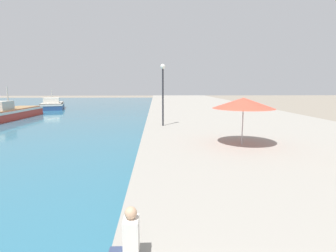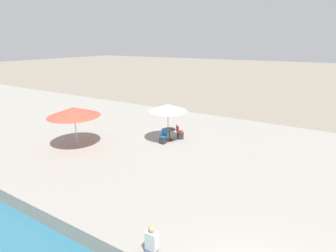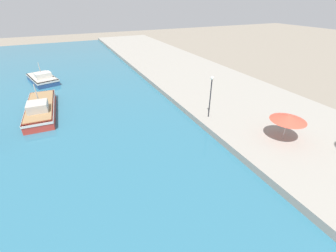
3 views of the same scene
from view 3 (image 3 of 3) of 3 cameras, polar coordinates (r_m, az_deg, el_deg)
quay_promenade at (r=42.89m, az=4.06°, el=13.79°), size 16.00×90.00×0.70m
fishing_boat_mid at (r=30.61m, az=-29.63°, el=3.97°), size 3.28×10.11×3.59m
fishing_boat_far at (r=42.65m, az=-29.26°, el=10.50°), size 5.10×7.65×3.20m
cafe_umbrella_white at (r=22.67m, az=28.30°, el=1.85°), size 3.12×3.12×2.40m
lamppost at (r=23.95m, az=10.86°, el=8.95°), size 0.36×0.36×4.56m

